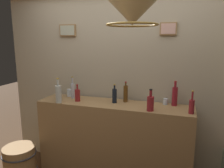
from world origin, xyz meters
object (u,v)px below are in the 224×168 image
object	(u,v)px
liquor_bottle_vodka	(58,93)
liquor_bottle_vermouth	(78,95)
wooden_barrel	(20,162)
liquor_bottle_bourbon	(192,106)
pendant_lamp	(132,13)
liquor_bottle_rye	(150,103)
glass_tumbler_rocks	(59,95)
glass_tumbler_highball	(165,101)
liquor_bottle_amaro	(175,96)
liquor_bottle_tequila	(114,95)
liquor_bottle_rum	(73,90)
liquor_bottle_brandy	(126,94)
glass_tumbler_shot	(69,93)

from	to	relation	value
liquor_bottle_vodka	liquor_bottle_vermouth	bearing A→B (deg)	34.03
liquor_bottle_vermouth	wooden_barrel	distance (m)	1.16
liquor_bottle_bourbon	pendant_lamp	size ratio (longest dim) A/B	0.39
liquor_bottle_rye	glass_tumbler_rocks	size ratio (longest dim) A/B	2.53
liquor_bottle_rye	glass_tumbler_rocks	distance (m)	1.21
glass_tumbler_highball	pendant_lamp	world-z (taller)	pendant_lamp
liquor_bottle_amaro	liquor_bottle_vermouth	distance (m)	1.18
liquor_bottle_vermouth	glass_tumbler_rocks	xyz separation A→B (m)	(-0.28, 0.03, -0.03)
liquor_bottle_amaro	pendant_lamp	world-z (taller)	pendant_lamp
liquor_bottle_rye	liquor_bottle_vermouth	bearing A→B (deg)	174.02
liquor_bottle_vermouth	liquor_bottle_vodka	xyz separation A→B (m)	(-0.19, -0.13, 0.04)
liquor_bottle_vermouth	pendant_lamp	size ratio (longest dim) A/B	0.33
liquor_bottle_tequila	liquor_bottle_amaro	xyz separation A→B (m)	(0.70, 0.10, 0.03)
pendant_lamp	wooden_barrel	bearing A→B (deg)	168.76
liquor_bottle_rum	liquor_bottle_amaro	bearing A→B (deg)	3.05
liquor_bottle_brandy	pendant_lamp	world-z (taller)	pendant_lamp
glass_tumbler_rocks	glass_tumbler_highball	distance (m)	1.35
liquor_bottle_amaro	liquor_bottle_bourbon	xyz separation A→B (m)	(0.18, -0.24, -0.03)
liquor_bottle_bourbon	liquor_bottle_vodka	world-z (taller)	liquor_bottle_vodka
glass_tumbler_rocks	pendant_lamp	size ratio (longest dim) A/B	0.15
liquor_bottle_tequila	liquor_bottle_vodka	world-z (taller)	liquor_bottle_vodka
glass_tumbler_rocks	glass_tumbler_shot	size ratio (longest dim) A/B	0.96
liquor_bottle_tequila	wooden_barrel	size ratio (longest dim) A/B	0.55
liquor_bottle_brandy	liquor_bottle_bourbon	xyz separation A→B (m)	(0.76, -0.22, -0.02)
liquor_bottle_tequila	liquor_bottle_vodka	size ratio (longest dim) A/B	0.77
glass_tumbler_highball	glass_tumbler_shot	world-z (taller)	glass_tumbler_shot
liquor_bottle_vermouth	liquor_bottle_tequila	bearing A→B (deg)	9.55
liquor_bottle_rye	wooden_barrel	xyz separation A→B (m)	(-1.61, -0.23, -0.88)
liquor_bottle_vermouth	liquor_bottle_rum	distance (m)	0.17
liquor_bottle_tequila	glass_tumbler_highball	world-z (taller)	liquor_bottle_tequila
liquor_bottle_brandy	wooden_barrel	xyz separation A→B (m)	(-1.27, -0.48, -0.90)
liquor_bottle_vermouth	liquor_bottle_vodka	size ratio (longest dim) A/B	0.70
liquor_bottle_amaro	liquor_bottle_rum	bearing A→B (deg)	-176.95
liquor_bottle_brandy	glass_tumbler_rocks	size ratio (longest dim) A/B	2.68
liquor_bottle_brandy	glass_tumbler_shot	world-z (taller)	liquor_bottle_brandy
liquor_bottle_tequila	liquor_bottle_bourbon	xyz separation A→B (m)	(0.88, -0.13, -0.01)
liquor_bottle_vermouth	pendant_lamp	distance (m)	1.36
liquor_bottle_bourbon	liquor_bottle_vermouth	size ratio (longest dim) A/B	1.15
glass_tumbler_shot	wooden_barrel	size ratio (longest dim) A/B	0.23
liquor_bottle_rye	liquor_bottle_vermouth	world-z (taller)	liquor_bottle_rye
liquor_bottle_brandy	liquor_bottle_vodka	xyz separation A→B (m)	(-0.77, -0.29, 0.01)
glass_tumbler_rocks	wooden_barrel	size ratio (longest dim) A/B	0.22
liquor_bottle_vodka	glass_tumbler_shot	size ratio (longest dim) A/B	3.07
liquor_bottle_brandy	liquor_bottle_vermouth	distance (m)	0.60
liquor_bottle_rye	liquor_bottle_vodka	distance (m)	1.12
liquor_bottle_bourbon	liquor_bottle_vermouth	distance (m)	1.35
glass_tumbler_shot	liquor_bottle_bourbon	bearing A→B (deg)	-8.57
liquor_bottle_rye	liquor_bottle_vodka	world-z (taller)	liquor_bottle_vodka
liquor_bottle_vodka	wooden_barrel	bearing A→B (deg)	-158.62
liquor_bottle_vermouth	liquor_bottle_rum	xyz separation A→B (m)	(-0.13, 0.11, 0.03)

